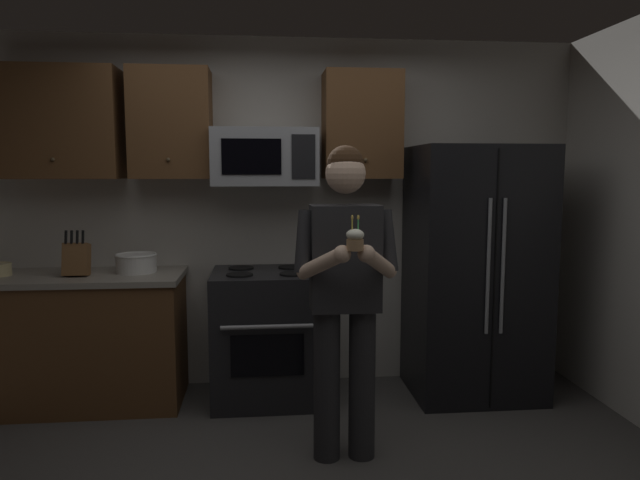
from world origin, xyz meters
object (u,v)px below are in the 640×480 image
oven_range (267,335)px  cupcake (355,239)px  refrigerator (475,272)px  bowl_large_white (136,263)px  microwave (265,157)px  knife_block (76,259)px  person (345,286)px

oven_range → cupcake: size_ratio=5.36×
oven_range → cupcake: 1.57m
refrigerator → bowl_large_white: 2.41m
microwave → oven_range: bearing=-90.0°
knife_block → oven_range: bearing=1.3°
bowl_large_white → oven_range: bearing=-4.2°
oven_range → person: (0.43, -0.94, 0.53)m
oven_range → knife_block: size_ratio=2.91×
person → microwave: bearing=112.0°
microwave → bowl_large_white: 1.16m
oven_range → refrigerator: 1.56m
microwave → bowl_large_white: microwave is taller
oven_range → refrigerator: refrigerator is taller
oven_range → microwave: (0.00, 0.12, 1.26)m
person → oven_range: bearing=114.5°
cupcake → refrigerator: bearing=48.8°
oven_range → knife_block: bearing=-178.7°
cupcake → knife_block: bearing=144.0°
microwave → person: size_ratio=0.42×
knife_block → person: (1.70, -0.91, -0.04)m
refrigerator → cupcake: refrigerator is taller
oven_range → person: 1.16m
oven_range → bowl_large_white: bearing=175.8°
refrigerator → person: bearing=-140.1°
oven_range → person: bearing=-65.5°
oven_range → microwave: size_ratio=1.26×
microwave → cupcake: (0.43, -1.38, -0.43)m
bowl_large_white → cupcake: (1.33, -1.33, 0.30)m
knife_block → cupcake: cupcake is taller
refrigerator → bowl_large_white: size_ratio=6.34×
oven_range → cupcake: (0.43, -1.27, 0.83)m
microwave → bowl_large_white: (-0.90, -0.05, -0.73)m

